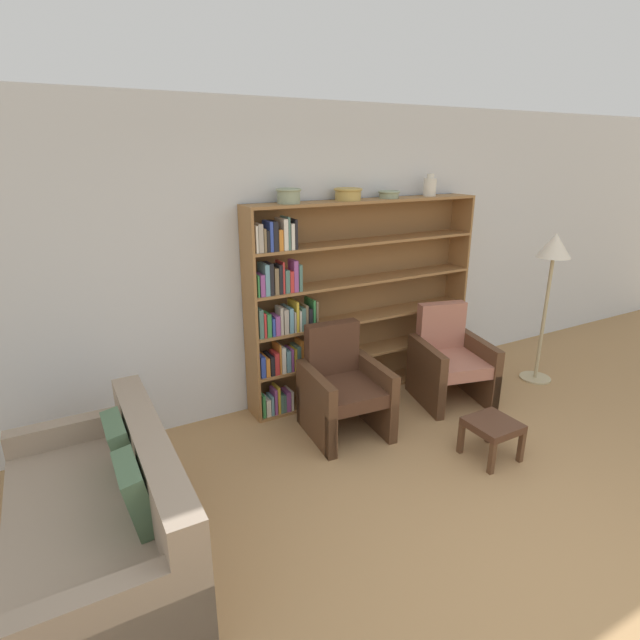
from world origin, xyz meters
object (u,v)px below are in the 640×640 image
object	(u,v)px
bowl_copper	(289,195)
couch	(105,526)
bookshelf	(343,302)
bowl_stoneware	(348,193)
bowl_terracotta	(389,194)
armchair_leather	(343,388)
footstool	(492,428)
vase_tall	(430,186)
armchair_cushioned	(450,361)
floor_lamp	(553,259)

from	to	relation	value
bowl_copper	couch	bearing A→B (deg)	-145.20
bookshelf	bowl_stoneware	world-z (taller)	bowl_stoneware
bowl_terracotta	armchair_leather	xyz separation A→B (m)	(-0.84, -0.59, -1.55)
footstool	bowl_copper	bearing A→B (deg)	123.40
vase_tall	armchair_leather	distance (m)	2.17
bowl_stoneware	vase_tall	world-z (taller)	vase_tall
bookshelf	bowl_terracotta	size ratio (longest dim) A/B	11.64
armchair_leather	footstool	size ratio (longest dim) A/B	2.54
bowl_stoneware	vase_tall	xyz separation A→B (m)	(0.95, 0.00, 0.03)
bowl_terracotta	armchair_cushioned	world-z (taller)	bowl_terracotta
couch	footstool	size ratio (longest dim) A/B	4.68
vase_tall	couch	size ratio (longest dim) A/B	0.13
bookshelf	bowl_stoneware	bearing A→B (deg)	-41.31
couch	armchair_leather	bearing A→B (deg)	-71.35
bowl_copper	vase_tall	bearing A→B (deg)	0.00
armchair_leather	footstool	distance (m)	1.25
bowl_stoneware	couch	world-z (taller)	bowl_stoneware
bowl_copper	floor_lamp	bearing A→B (deg)	-15.74
bowl_stoneware	bowl_terracotta	xyz separation A→B (m)	(0.45, 0.00, -0.02)
footstool	armchair_cushioned	bearing A→B (deg)	66.23
armchair_cushioned	floor_lamp	bearing A→B (deg)	-172.70
armchair_leather	floor_lamp	world-z (taller)	floor_lamp
couch	bookshelf	bearing A→B (deg)	-61.54
bowl_terracotta	armchair_cushioned	size ratio (longest dim) A/B	0.22
armchair_leather	armchair_cushioned	size ratio (longest dim) A/B	1.00
bowl_copper	vase_tall	world-z (taller)	vase_tall
couch	floor_lamp	bearing A→B (deg)	-82.82
bookshelf	bowl_stoneware	size ratio (longest dim) A/B	9.39
bowl_copper	floor_lamp	world-z (taller)	bowl_copper
bookshelf	bowl_copper	size ratio (longest dim) A/B	11.11
bowl_terracotta	couch	size ratio (longest dim) A/B	0.12
bookshelf	couch	xyz separation A→B (m)	(-2.37, -1.27, -0.66)
bookshelf	armchair_cushioned	xyz separation A→B (m)	(0.85, -0.61, -0.56)
bowl_copper	floor_lamp	distance (m)	2.74
bowl_copper	bowl_terracotta	world-z (taller)	bowl_copper
armchair_cushioned	floor_lamp	world-z (taller)	floor_lamp
bowl_terracotta	armchair_leather	bearing A→B (deg)	-145.10
bowl_stoneware	bowl_terracotta	bearing A→B (deg)	0.00
bookshelf	vase_tall	size ratio (longest dim) A/B	11.32
bookshelf	floor_lamp	world-z (taller)	bookshelf
bowl_copper	couch	xyz separation A→B (m)	(-1.81, -1.25, -1.68)
bowl_stoneware	armchair_cushioned	xyz separation A→B (m)	(0.83, -0.59, -1.57)
floor_lamp	bowl_copper	bearing A→B (deg)	164.26
bookshelf	bowl_terracotta	distance (m)	1.10
floor_lamp	armchair_cushioned	bearing A→B (deg)	173.34
bowl_stoneware	armchair_leather	xyz separation A→B (m)	(-0.39, -0.59, -1.57)
armchair_cushioned	bowl_copper	bearing A→B (deg)	-8.57
footstool	couch	bearing A→B (deg)	174.50
vase_tall	armchair_leather	size ratio (longest dim) A/B	0.23
armchair_leather	floor_lamp	size ratio (longest dim) A/B	0.59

